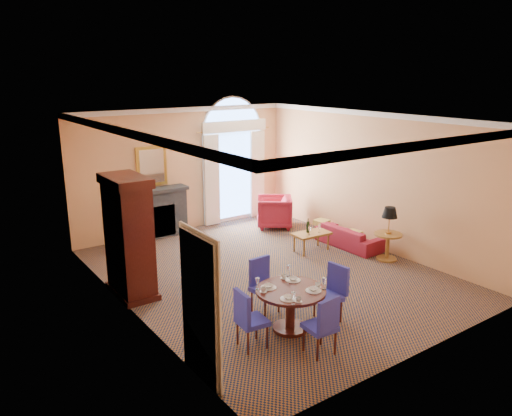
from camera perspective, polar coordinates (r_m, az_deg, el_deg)
ground at (r=10.52m, az=1.59°, el=-7.44°), size 7.50×7.50×0.00m
room_envelope at (r=10.34m, az=-0.65°, el=6.66°), size 6.04×7.52×3.45m
armoire at (r=9.49m, az=-14.31°, el=-3.42°), size 0.65×1.16×2.28m
dining_table at (r=8.15m, az=3.97°, el=-10.41°), size 1.13×1.13×0.91m
dining_chair_north at (r=8.78m, az=0.74°, el=-8.35°), size 0.48×0.48×0.95m
dining_chair_south at (r=7.51m, az=7.78°, el=-12.82°), size 0.46×0.47×0.95m
dining_chair_east at (r=8.59m, az=8.78°, el=-9.09°), size 0.53×0.53×0.95m
dining_chair_west at (r=7.62m, az=-0.99°, el=-12.24°), size 0.47×0.46×0.95m
sofa at (r=12.20m, az=10.54°, el=-3.20°), size 0.70×1.71×0.49m
armchair at (r=13.43m, az=2.10°, el=-0.44°), size 1.28×1.27×0.84m
coffee_table at (r=11.70m, az=6.36°, el=-2.96°), size 0.91×0.54×0.79m
side_table at (r=11.36m, az=14.93°, el=-2.19°), size 0.62×0.62×1.19m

